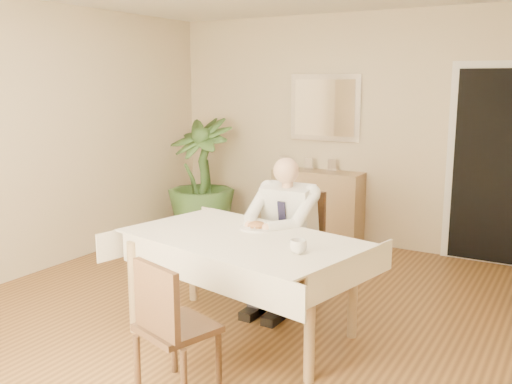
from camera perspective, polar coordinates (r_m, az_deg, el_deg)
The scene contains 17 objects.
room at distance 4.36m, azimuth -2.33°, elevation 3.75°, with size 5.00×5.02×2.60m.
doorway at distance 6.21m, azimuth 22.80°, elevation 2.29°, with size 0.96×0.07×2.10m.
mirror at distance 6.67m, azimuth 6.90°, elevation 8.37°, with size 0.86×0.04×0.76m.
dining_table at distance 4.14m, azimuth -1.44°, elevation -5.59°, with size 1.92×1.36×0.75m.
chair_far at distance 4.92m, azimuth 4.02°, elevation -4.62°, with size 0.46×0.46×0.93m.
chair_near at distance 3.43m, azimuth -8.67°, elevation -12.75°, with size 0.50×0.51×0.85m.
seated_man at distance 4.63m, azimuth 2.44°, elevation -3.50°, with size 0.48×0.72×1.24m.
plate at distance 4.32m, azimuth 0.05°, elevation -3.60°, with size 0.26×0.26×0.02m, color white.
food at distance 4.31m, azimuth 0.05°, elevation -3.32°, with size 0.14×0.14×0.06m, color brown.
knife at distance 4.24m, azimuth 0.10°, elevation -3.63°, with size 0.01×0.01×0.13m, color silver.
fork at distance 4.28m, azimuth -0.82°, elevation -3.49°, with size 0.01×0.01×0.13m, color silver.
coffee_mug at distance 3.72m, azimuth 4.24°, elevation -5.45°, with size 0.11×0.11×0.09m, color white.
sideboard at distance 6.68m, azimuth 6.17°, elevation -1.43°, with size 1.04×0.35×0.83m, color #94754E.
photo_frame_left at distance 6.83m, azimuth 2.71°, elevation 3.04°, with size 0.10×0.02×0.14m, color silver.
photo_frame_center at distance 6.68m, azimuth 5.30°, elevation 2.82°, with size 0.10×0.02×0.14m, color silver.
photo_frame_right at distance 6.59m, azimuth 7.61°, elevation 2.67°, with size 0.10×0.02×0.14m, color silver.
potted_palm at distance 6.85m, azimuth -5.52°, elevation 1.40°, with size 0.80×0.80×1.42m, color #305021.
Camera 1 is at (2.34, -3.64, 1.85)m, focal length 40.00 mm.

